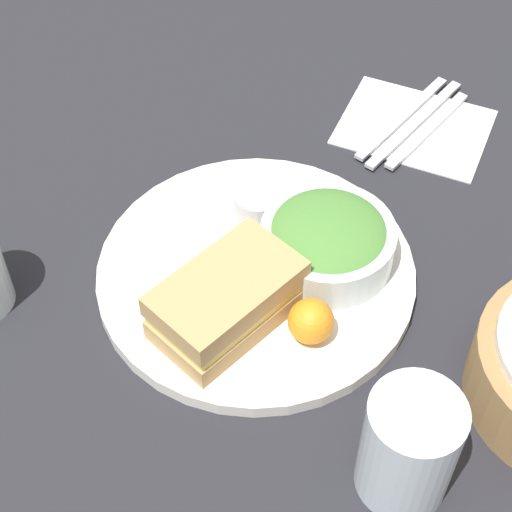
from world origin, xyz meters
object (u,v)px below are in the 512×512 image
Objects in this scene: knife at (415,124)px; drink_glass at (409,447)px; plate at (256,274)px; fork at (402,117)px; spoon at (427,130)px; salad_bowl at (328,240)px; sandwich at (227,300)px; dressing_cup at (258,204)px.

drink_glass is at bearing -149.02° from knife.
plate is at bearing 180.00° from knife.
fork and spoon have the same top height.
plate is at bearing -127.46° from drink_glass.
drink_glass reaches higher than fork.
fork is (-0.26, 0.01, -0.04)m from salad_bowl.
knife is (-0.45, -0.12, -0.05)m from drink_glass.
salad_bowl is at bearing -173.21° from spoon.
sandwich is 3.15× the size of dressing_cup.
fork is (-0.23, 0.10, -0.03)m from dressing_cup.
sandwich reaches higher than dressing_cup.
drink_glass is (0.09, 0.20, 0.01)m from sandwich.
salad_bowl reaches higher than spoon.
sandwich is 0.37m from knife.
fork is at bearing -163.19° from drink_glass.
salad_bowl reaches higher than plate.
dressing_cup is at bearing 168.94° from knife.
knife is at bearing -90.00° from fork.
fork is (-0.45, -0.14, -0.05)m from drink_glass.
knife is (-0.25, 0.02, -0.04)m from salad_bowl.
knife is at bearing -165.06° from drink_glass.
fork and knife have the same top height.
fork is at bearing 157.03° from dressing_cup.
sandwich is at bearing -177.02° from knife.
salad_bowl is (-0.11, 0.06, -0.00)m from sandwich.
sandwich is 0.15m from dressing_cup.
plate is 2.01× the size of sandwich.
dressing_cup reaches higher than fork.
salad_bowl is at bearing -144.21° from drink_glass.
knife is (0.00, 0.02, 0.00)m from fork.
plate is 6.33× the size of dressing_cup.
sandwich reaches higher than fork.
dressing_cup is 0.44× the size of drink_glass.
knife and spoon have the same top height.
plate reaches higher than fork.
spoon is (-0.36, 0.10, -0.04)m from sandwich.
fork is 1.11× the size of spoon.
drink_glass is (0.16, 0.20, 0.05)m from plate.
sandwich is 0.97× the size of spoon.
spoon is at bearing -167.00° from drink_glass.
knife is at bearing 152.90° from dressing_cup.
dressing_cup is 0.25m from fork.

